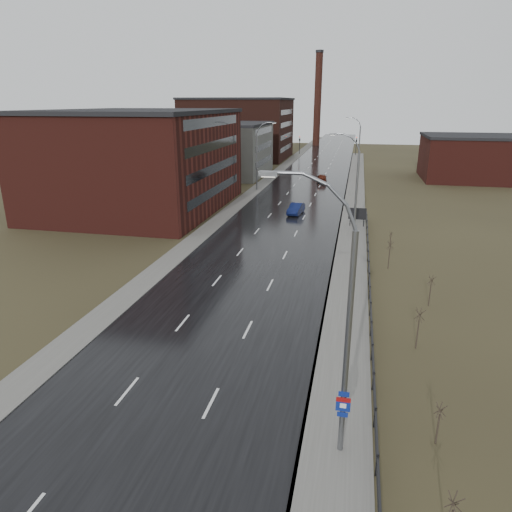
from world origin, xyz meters
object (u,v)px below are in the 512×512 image
at_px(streetlight_main, 340,327).
at_px(car_far, 322,178).
at_px(billboard, 357,214).
at_px(car_near, 296,209).

xyz_separation_m(streetlight_main, car_far, (-6.16, 70.56, -5.28)).
distance_m(streetlight_main, billboard, 38.58).
xyz_separation_m(billboard, car_far, (-6.79, 32.23, -0.89)).
bearing_deg(car_near, streetlight_main, -73.50).
distance_m(billboard, car_far, 32.95).
relative_size(streetlight_main, billboard, 4.95).
bearing_deg(car_near, car_far, 94.02).
height_order(streetlight_main, billboard, streetlight_main).
relative_size(streetlight_main, car_far, 2.66).
bearing_deg(car_far, car_near, 82.40).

